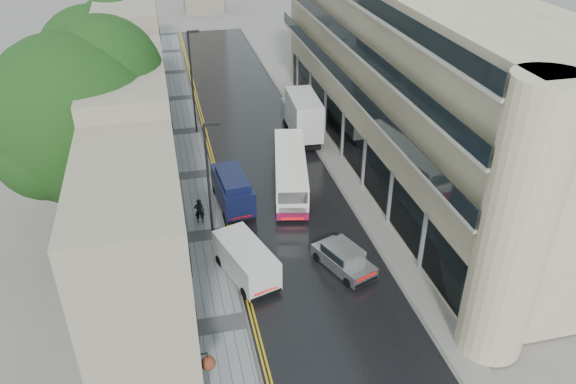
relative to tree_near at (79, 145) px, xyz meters
name	(u,v)px	position (x,y,z in m)	size (l,w,h in m)	color
road	(268,168)	(12.50, 7.50, -6.94)	(9.00, 85.00, 0.02)	black
left_sidewalk	(194,175)	(6.65, 7.50, -6.89)	(2.70, 85.00, 0.12)	gray
right_sidewalk	(333,160)	(17.90, 7.50, -6.89)	(1.80, 85.00, 0.12)	slate
old_shop_row	(135,95)	(3.05, 10.00, -0.95)	(4.50, 56.00, 12.00)	gray
modern_block	(406,79)	(22.80, 6.00, 0.05)	(8.00, 40.00, 14.00)	beige
tree_near	(79,145)	(0.00, 0.00, 0.00)	(10.56, 10.56, 13.89)	black
tree_far	(99,82)	(0.30, 13.00, -0.72)	(9.24, 9.24, 12.46)	black
cream_bus	(277,191)	(11.98, 1.62, -5.62)	(2.18, 9.59, 2.62)	white
white_lorry	(294,125)	(15.42, 10.81, -4.93)	(2.28, 7.59, 3.98)	silver
silver_hatchback	(349,276)	(14.10, -7.64, -6.15)	(1.80, 4.11, 1.54)	silver
white_van	(244,283)	(8.20, -7.27, -5.83)	(2.07, 4.83, 2.18)	silver
navy_van	(225,204)	(8.20, 0.72, -5.61)	(2.06, 5.16, 2.63)	#0E1233
pedestrian	(199,211)	(6.50, 0.77, -5.93)	(0.66, 0.43, 1.80)	black
lamp_post_near	(209,190)	(7.04, -2.39, -2.59)	(0.95, 0.21, 8.48)	black
lamp_post_far	(192,84)	(7.59, 15.42, -2.36)	(1.00, 0.22, 8.93)	black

